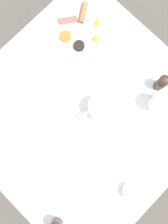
{
  "coord_description": "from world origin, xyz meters",
  "views": [
    {
      "loc": [
        0.12,
        -0.12,
        1.9
      ],
      "look_at": [
        0.0,
        0.0,
        0.76
      ],
      "focal_mm": 42.0,
      "sensor_mm": 36.0,
      "label": 1
    }
  ],
  "objects_px": {
    "teacup_with_saucer_left": "(6,94)",
    "fork_by_plate": "(85,175)",
    "creamer_jug": "(130,191)",
    "teapot_near": "(100,107)",
    "salt_grinder": "(162,82)",
    "water_glass_tall": "(160,102)",
    "knife_by_plate": "(37,136)",
    "breakfast_plate": "(81,30)"
  },
  "relations": [
    {
      "from": "breakfast_plate",
      "to": "salt_grinder",
      "type": "height_order",
      "value": "salt_grinder"
    },
    {
      "from": "fork_by_plate",
      "to": "knife_by_plate",
      "type": "xyz_separation_m",
      "value": [
        -0.27,
        -0.03,
        0.0
      ]
    },
    {
      "from": "knife_by_plate",
      "to": "salt_grinder",
      "type": "bearing_deg",
      "value": 67.49
    },
    {
      "from": "teapot_near",
      "to": "fork_by_plate",
      "type": "bearing_deg",
      "value": -128.58
    },
    {
      "from": "teacup_with_saucer_left",
      "to": "water_glass_tall",
      "type": "xyz_separation_m",
      "value": [
        0.51,
        0.44,
        0.04
      ]
    },
    {
      "from": "teapot_near",
      "to": "salt_grinder",
      "type": "xyz_separation_m",
      "value": [
        0.12,
        0.27,
        0.01
      ]
    },
    {
      "from": "breakfast_plate",
      "to": "teacup_with_saucer_left",
      "type": "xyz_separation_m",
      "value": [
        -0.02,
        -0.45,
        0.02
      ]
    },
    {
      "from": "water_glass_tall",
      "to": "creamer_jug",
      "type": "xyz_separation_m",
      "value": [
        0.17,
        -0.36,
        -0.04
      ]
    },
    {
      "from": "breakfast_plate",
      "to": "knife_by_plate",
      "type": "relative_size",
      "value": 1.64
    },
    {
      "from": "breakfast_plate",
      "to": "salt_grinder",
      "type": "distance_m",
      "value": 0.44
    },
    {
      "from": "teapot_near",
      "to": "teacup_with_saucer_left",
      "type": "xyz_separation_m",
      "value": [
        -0.34,
        -0.24,
        -0.03
      ]
    },
    {
      "from": "teacup_with_saucer_left",
      "to": "water_glass_tall",
      "type": "relative_size",
      "value": 1.12
    },
    {
      "from": "teacup_with_saucer_left",
      "to": "knife_by_plate",
      "type": "distance_m",
      "value": 0.24
    },
    {
      "from": "creamer_jug",
      "to": "knife_by_plate",
      "type": "relative_size",
      "value": 0.45
    },
    {
      "from": "teacup_with_saucer_left",
      "to": "fork_by_plate",
      "type": "xyz_separation_m",
      "value": [
        0.5,
        -0.01,
        -0.02
      ]
    },
    {
      "from": "creamer_jug",
      "to": "fork_by_plate",
      "type": "height_order",
      "value": "creamer_jug"
    },
    {
      "from": "salt_grinder",
      "to": "knife_by_plate",
      "type": "relative_size",
      "value": 0.64
    },
    {
      "from": "teapot_near",
      "to": "fork_by_plate",
      "type": "xyz_separation_m",
      "value": [
        0.16,
        -0.25,
        -0.05
      ]
    },
    {
      "from": "teapot_near",
      "to": "creamer_jug",
      "type": "distance_m",
      "value": 0.37
    },
    {
      "from": "teacup_with_saucer_left",
      "to": "creamer_jug",
      "type": "height_order",
      "value": "teacup_with_saucer_left"
    },
    {
      "from": "teacup_with_saucer_left",
      "to": "breakfast_plate",
      "type": "bearing_deg",
      "value": 87.12
    },
    {
      "from": "salt_grinder",
      "to": "knife_by_plate",
      "type": "bearing_deg",
      "value": -112.51
    },
    {
      "from": "knife_by_plate",
      "to": "breakfast_plate",
      "type": "bearing_deg",
      "value": 113.21
    },
    {
      "from": "salt_grinder",
      "to": "creamer_jug",
      "type": "bearing_deg",
      "value": -62.9
    },
    {
      "from": "breakfast_plate",
      "to": "teacup_with_saucer_left",
      "type": "relative_size",
      "value": 1.99
    },
    {
      "from": "teapot_near",
      "to": "creamer_jug",
      "type": "xyz_separation_m",
      "value": [
        0.34,
        -0.16,
        -0.03
      ]
    },
    {
      "from": "teapot_near",
      "to": "water_glass_tall",
      "type": "xyz_separation_m",
      "value": [
        0.17,
        0.19,
        0.02
      ]
    },
    {
      "from": "creamer_jug",
      "to": "water_glass_tall",
      "type": "bearing_deg",
      "value": 115.36
    },
    {
      "from": "breakfast_plate",
      "to": "knife_by_plate",
      "type": "xyz_separation_m",
      "value": [
        0.21,
        -0.49,
        -0.01
      ]
    },
    {
      "from": "teapot_near",
      "to": "salt_grinder",
      "type": "relative_size",
      "value": 1.58
    },
    {
      "from": "breakfast_plate",
      "to": "knife_by_plate",
      "type": "height_order",
      "value": "breakfast_plate"
    },
    {
      "from": "creamer_jug",
      "to": "fork_by_plate",
      "type": "relative_size",
      "value": 0.45
    },
    {
      "from": "teapot_near",
      "to": "creamer_jug",
      "type": "height_order",
      "value": "teapot_near"
    },
    {
      "from": "teapot_near",
      "to": "knife_by_plate",
      "type": "bearing_deg",
      "value": 177.83
    },
    {
      "from": "salt_grinder",
      "to": "fork_by_plate",
      "type": "bearing_deg",
      "value": -85.53
    },
    {
      "from": "teacup_with_saucer_left",
      "to": "fork_by_plate",
      "type": "distance_m",
      "value": 0.5
    },
    {
      "from": "salt_grinder",
      "to": "knife_by_plate",
      "type": "distance_m",
      "value": 0.59
    },
    {
      "from": "salt_grinder",
      "to": "teacup_with_saucer_left",
      "type": "bearing_deg",
      "value": -131.92
    },
    {
      "from": "teacup_with_saucer_left",
      "to": "knife_by_plate",
      "type": "relative_size",
      "value": 0.82
    },
    {
      "from": "creamer_jug",
      "to": "salt_grinder",
      "type": "height_order",
      "value": "salt_grinder"
    },
    {
      "from": "teapot_near",
      "to": "fork_by_plate",
      "type": "height_order",
      "value": "teapot_near"
    },
    {
      "from": "water_glass_tall",
      "to": "salt_grinder",
      "type": "height_order",
      "value": "water_glass_tall"
    }
  ]
}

